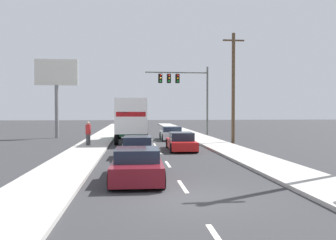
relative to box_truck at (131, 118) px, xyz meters
The scene contains 13 objects.
ground_plane 6.73m from the box_truck, 73.11° to the left, with size 140.00×140.00×0.00m, color #333335.
sidewalk_right 7.06m from the box_truck, ahead, with size 2.53×80.00×0.14m, color #B2AFA8.
sidewalk_left 3.75m from the box_truck, 159.21° to the left, with size 2.53×80.00×0.14m, color #B2AFA8.
lane_markings 2.80m from the box_truck, ahead, with size 0.14×57.00×0.01m.
box_truck is the anchor object (origin of this frame).
car_gray 9.47m from the box_truck, 87.63° to the right, with size 1.97×4.39×1.21m.
car_maroon 16.09m from the box_truck, 89.01° to the right, with size 2.05×4.37×1.25m.
car_silver 4.44m from the box_truck, 27.39° to the left, with size 2.03×4.05×1.25m.
car_red 7.36m from the box_truck, 61.73° to the right, with size 1.88×4.39×1.24m.
traffic_signal_mast 8.99m from the box_truck, 51.43° to the left, with size 6.82×0.69×7.49m.
utility_pole_mid 9.04m from the box_truck, 13.03° to the right, with size 1.80×0.28×9.14m.
roadside_billboard 9.91m from the box_truck, 143.91° to the left, with size 4.22×0.36×7.88m.
pedestrian_near_corner 4.98m from the box_truck, 131.14° to the right, with size 0.38×0.38×1.77m.
Camera 1 is at (-1.75, -9.97, 2.64)m, focal length 35.54 mm.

